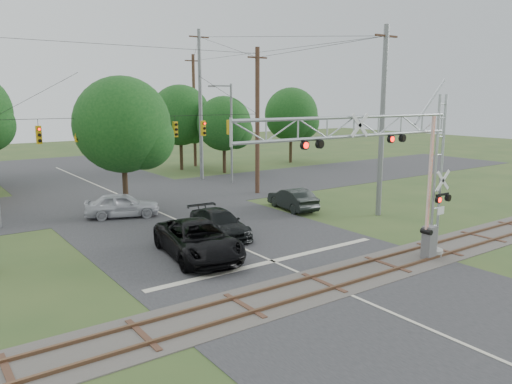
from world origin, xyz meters
TOP-DOWN VIEW (x-y plane):
  - ground at (0.00, 0.00)m, footprint 160.00×160.00m
  - road_main at (0.00, 10.00)m, footprint 14.00×90.00m
  - road_cross at (0.00, 24.00)m, footprint 90.00×12.00m
  - railroad_track at (0.00, 2.00)m, footprint 90.00×3.20m
  - crossing_gantry at (3.42, 1.64)m, footprint 12.28×1.00m
  - traffic_signal_span at (0.88, 20.00)m, footprint 19.34×0.36m
  - pickup_black at (-2.52, 8.17)m, footprint 3.82×6.69m
  - car_dark at (0.25, 10.77)m, footprint 2.47×5.20m
  - sedan_silver at (-2.47, 18.35)m, footprint 5.06×3.45m
  - suv_dark at (7.93, 13.64)m, footprint 2.24×4.72m
  - streetlight at (10.15, 25.11)m, footprint 2.36×0.25m
  - utility_poles at (3.14, 23.40)m, footprint 26.25×28.49m
  - treeline at (-2.45, 33.84)m, footprint 55.22×25.60m

SIDE VIEW (x-z plane):
  - ground at x=0.00m, z-range 0.00..0.00m
  - road_main at x=0.00m, z-range 0.00..0.02m
  - road_cross at x=0.00m, z-range 0.00..0.02m
  - railroad_track at x=0.00m, z-range -0.05..0.11m
  - car_dark at x=0.25m, z-range 0.00..1.46m
  - suv_dark at x=7.93m, z-range 0.00..1.49m
  - sedan_silver at x=-2.47m, z-range 0.00..1.60m
  - pickup_black at x=-2.52m, z-range 0.00..1.76m
  - crossing_gantry at x=3.42m, z-range 0.96..8.76m
  - streetlight at x=10.15m, z-range 0.52..9.37m
  - traffic_signal_span at x=0.88m, z-range -0.06..11.44m
  - treeline at x=-2.45m, z-range 0.96..10.89m
  - utility_poles at x=3.14m, z-range -0.68..13.05m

